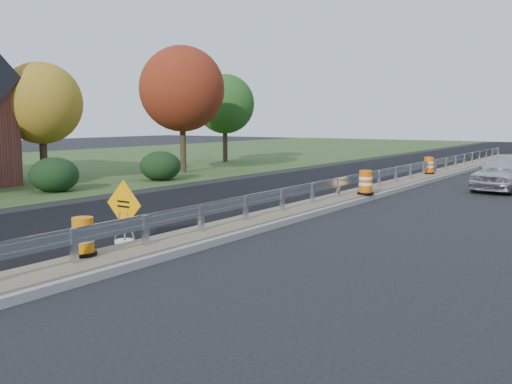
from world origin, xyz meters
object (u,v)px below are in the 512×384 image
Objects in this scene: barrel_median_far at (429,166)px; barrel_median_near at (83,237)px; caution_sign at (125,229)px; barrel_median_mid at (366,183)px; car_silver at (505,172)px.

barrel_median_near is at bearing -90.75° from barrel_median_far.
barrel_median_far is at bearing 89.25° from barrel_median_near.
caution_sign is 2.05m from barrel_median_near.
caution_sign is 11.00m from barrel_median_mid.
car_silver reaches higher than barrel_median_mid.
barrel_median_mid is 1.04× the size of barrel_median_far.
barrel_median_near is 0.89× the size of barrel_median_mid.
caution_sign is 1.84× the size of barrel_median_far.
car_silver reaches higher than barrel_median_far.
barrel_median_mid reaches higher than barrel_median_near.
caution_sign is at bearing -92.96° from barrel_median_far.
barrel_median_near is at bearing -94.11° from barrel_median_mid.
barrel_median_far is at bearing 93.63° from barrel_median_mid.
car_silver is at bearing 58.82° from barrel_median_mid.
barrel_median_far is (-0.62, 9.77, -0.02)m from barrel_median_mid.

